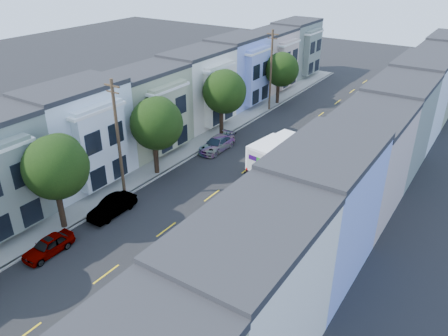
{
  "coord_description": "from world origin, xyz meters",
  "views": [
    {
      "loc": [
        18.59,
        -20.2,
        19.06
      ],
      "look_at": [
        0.36,
        7.34,
        2.2
      ],
      "focal_mm": 35.0,
      "sensor_mm": 36.0,
      "label": 1
    }
  ],
  "objects_px": {
    "tree_e": "(281,70)",
    "tree_far_r": "(381,96)",
    "parked_left_c": "(112,207)",
    "parked_left_d": "(217,144)",
    "tree_c": "(156,124)",
    "utility_pole_near": "(118,140)",
    "parked_left_b": "(48,246)",
    "parked_right_d": "(359,118)",
    "tree_b": "(55,167)",
    "tree_d": "(224,92)",
    "fedex_truck": "(275,152)",
    "parked_right_c": "(323,151)",
    "parked_right_a": "(143,314)",
    "utility_pole_far": "(271,71)",
    "lead_sedan": "(302,140)",
    "parked_right_b": "(185,276)"
  },
  "relations": [
    {
      "from": "parked_right_d",
      "to": "tree_c",
      "type": "bearing_deg",
      "value": -119.45
    },
    {
      "from": "utility_pole_far",
      "to": "parked_right_b",
      "type": "height_order",
      "value": "utility_pole_far"
    },
    {
      "from": "parked_left_d",
      "to": "tree_e",
      "type": "bearing_deg",
      "value": 95.21
    },
    {
      "from": "tree_d",
      "to": "parked_left_b",
      "type": "distance_m",
      "value": 24.45
    },
    {
      "from": "tree_b",
      "to": "lead_sedan",
      "type": "relative_size",
      "value": 1.87
    },
    {
      "from": "tree_d",
      "to": "fedex_truck",
      "type": "relative_size",
      "value": 1.21
    },
    {
      "from": "utility_pole_near",
      "to": "parked_left_c",
      "type": "xyz_separation_m",
      "value": [
        1.4,
        -2.68,
        -4.46
      ]
    },
    {
      "from": "tree_e",
      "to": "tree_far_r",
      "type": "bearing_deg",
      "value": -3.4
    },
    {
      "from": "tree_d",
      "to": "fedex_truck",
      "type": "distance_m",
      "value": 9.82
    },
    {
      "from": "parked_left_c",
      "to": "parked_right_d",
      "type": "height_order",
      "value": "parked_left_c"
    },
    {
      "from": "parked_left_b",
      "to": "parked_right_d",
      "type": "height_order",
      "value": "parked_right_d"
    },
    {
      "from": "tree_d",
      "to": "parked_right_a",
      "type": "xyz_separation_m",
      "value": [
        11.2,
        -25.08,
        -4.48
      ]
    },
    {
      "from": "tree_c",
      "to": "utility_pole_near",
      "type": "distance_m",
      "value": 4.51
    },
    {
      "from": "lead_sedan",
      "to": "tree_d",
      "type": "bearing_deg",
      "value": -153.56
    },
    {
      "from": "utility_pole_far",
      "to": "parked_right_c",
      "type": "bearing_deg",
      "value": -40.41
    },
    {
      "from": "lead_sedan",
      "to": "parked_left_d",
      "type": "xyz_separation_m",
      "value": [
        -6.89,
        -6.03,
        0.03
      ]
    },
    {
      "from": "tree_d",
      "to": "tree_e",
      "type": "distance_m",
      "value": 13.54
    },
    {
      "from": "tree_d",
      "to": "parked_right_c",
      "type": "xyz_separation_m",
      "value": [
        11.2,
        1.12,
        -4.58
      ]
    },
    {
      "from": "tree_b",
      "to": "parked_right_a",
      "type": "xyz_separation_m",
      "value": [
        11.2,
        -3.7,
        -4.51
      ]
    },
    {
      "from": "parked_right_c",
      "to": "parked_right_b",
      "type": "bearing_deg",
      "value": -84.57
    },
    {
      "from": "utility_pole_near",
      "to": "parked_right_d",
      "type": "bearing_deg",
      "value": 68.03
    },
    {
      "from": "tree_c",
      "to": "parked_right_a",
      "type": "relative_size",
      "value": 1.69
    },
    {
      "from": "tree_far_r",
      "to": "utility_pole_near",
      "type": "distance_m",
      "value": 31.07
    },
    {
      "from": "tree_c",
      "to": "parked_left_c",
      "type": "bearing_deg",
      "value": -78.96
    },
    {
      "from": "parked_right_c",
      "to": "tree_e",
      "type": "bearing_deg",
      "value": 137.51
    },
    {
      "from": "parked_left_b",
      "to": "utility_pole_near",
      "type": "bearing_deg",
      "value": 98.74
    },
    {
      "from": "lead_sedan",
      "to": "parked_right_b",
      "type": "height_order",
      "value": "parked_right_b"
    },
    {
      "from": "tree_b",
      "to": "tree_d",
      "type": "xyz_separation_m",
      "value": [
        0.0,
        21.38,
        -0.02
      ]
    },
    {
      "from": "tree_b",
      "to": "utility_pole_far",
      "type": "height_order",
      "value": "utility_pole_far"
    },
    {
      "from": "parked_left_c",
      "to": "parked_left_d",
      "type": "xyz_separation_m",
      "value": [
        0.0,
        14.66,
        0.01
      ]
    },
    {
      "from": "utility_pole_far",
      "to": "lead_sedan",
      "type": "relative_size",
      "value": 2.48
    },
    {
      "from": "utility_pole_far",
      "to": "parked_right_d",
      "type": "distance_m",
      "value": 12.19
    },
    {
      "from": "fedex_truck",
      "to": "parked_right_c",
      "type": "bearing_deg",
      "value": 67.46
    },
    {
      "from": "tree_c",
      "to": "utility_pole_near",
      "type": "height_order",
      "value": "utility_pole_near"
    },
    {
      "from": "tree_d",
      "to": "tree_e",
      "type": "xyz_separation_m",
      "value": [
        -0.0,
        13.53,
        -0.5
      ]
    },
    {
      "from": "parked_left_c",
      "to": "parked_right_a",
      "type": "bearing_deg",
      "value": -36.98
    },
    {
      "from": "parked_right_c",
      "to": "parked_right_d",
      "type": "height_order",
      "value": "parked_right_d"
    },
    {
      "from": "parked_left_b",
      "to": "parked_right_a",
      "type": "height_order",
      "value": "parked_right_a"
    },
    {
      "from": "parked_left_d",
      "to": "parked_right_d",
      "type": "height_order",
      "value": "parked_left_d"
    },
    {
      "from": "tree_c",
      "to": "tree_far_r",
      "type": "height_order",
      "value": "tree_c"
    },
    {
      "from": "parked_right_a",
      "to": "parked_right_d",
      "type": "relative_size",
      "value": 0.9
    },
    {
      "from": "utility_pole_near",
      "to": "parked_right_a",
      "type": "distance_m",
      "value": 15.49
    },
    {
      "from": "tree_far_r",
      "to": "parked_left_b",
      "type": "xyz_separation_m",
      "value": [
        -11.79,
        -36.72,
        -3.06
      ]
    },
    {
      "from": "tree_e",
      "to": "parked_left_d",
      "type": "distance_m",
      "value": 17.42
    },
    {
      "from": "tree_far_r",
      "to": "lead_sedan",
      "type": "bearing_deg",
      "value": -115.92
    },
    {
      "from": "parked_right_a",
      "to": "utility_pole_far",
      "type": "bearing_deg",
      "value": 107.02
    },
    {
      "from": "parked_left_c",
      "to": "parked_right_c",
      "type": "relative_size",
      "value": 1.13
    },
    {
      "from": "tree_b",
      "to": "parked_left_c",
      "type": "distance_m",
      "value": 5.81
    },
    {
      "from": "tree_d",
      "to": "parked_left_d",
      "type": "xyz_separation_m",
      "value": [
        1.4,
        -3.37,
        -4.49
      ]
    },
    {
      "from": "utility_pole_near",
      "to": "utility_pole_far",
      "type": "xyz_separation_m",
      "value": [
        0.0,
        26.0,
        0.0
      ]
    }
  ]
}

